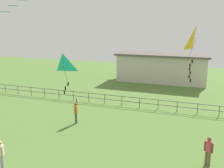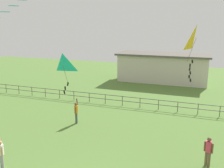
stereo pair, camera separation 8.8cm
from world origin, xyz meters
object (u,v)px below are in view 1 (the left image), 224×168
object	(u,v)px
person_2	(1,153)
kite_2	(63,66)
kite_3	(196,40)
person_0	(76,111)
person_3	(208,150)

from	to	relation	value
person_2	kite_2	bearing A→B (deg)	27.12
kite_3	kite_2	bearing A→B (deg)	-147.40
person_0	kite_3	distance (m)	10.48
person_0	person_2	size ratio (longest dim) A/B	1.04
person_0	kite_3	xyz separation A→B (m)	(8.57, -1.65, 5.79)
person_3	person_0	bearing A→B (deg)	162.29
person_2	kite_2	distance (m)	5.74
person_3	person_2	bearing A→B (deg)	-158.54
person_3	kite_2	size ratio (longest dim) A/B	0.80
person_2	kite_2	xyz separation A→B (m)	(3.07, 1.57, 4.59)
kite_2	kite_3	distance (m)	7.46
kite_3	person_0	bearing A→B (deg)	169.12
person_3	kite_3	world-z (taller)	kite_3
kite_2	kite_3	size ratio (longest dim) A/B	0.65
person_0	kite_2	size ratio (longest dim) A/B	0.93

